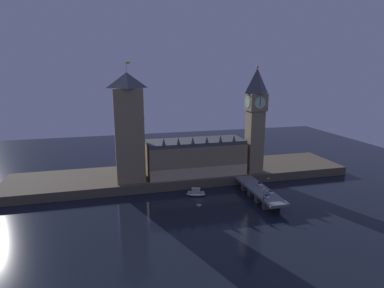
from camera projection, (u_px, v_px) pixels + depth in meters
name	position (u px, v px, depth m)	size (l,w,h in m)	color
ground_plane	(199.00, 201.00, 177.20)	(400.00, 400.00, 0.00)	black
embankment	(183.00, 174.00, 213.37)	(220.00, 42.00, 5.48)	brown
parliament_hall	(196.00, 157.00, 204.98)	(61.57, 22.65, 26.10)	#8E7A56
clock_tower	(255.00, 117.00, 203.55)	(11.76, 11.87, 67.84)	#8E7A56
victoria_tower	(129.00, 127.00, 188.36)	(16.87, 16.87, 69.83)	#8E7A56
bridge	(259.00, 192.00, 179.92)	(10.73, 46.00, 5.58)	slate
car_northbound_trail	(266.00, 196.00, 167.04)	(1.95, 3.93, 1.47)	silver
car_southbound_lead	(270.00, 192.00, 172.56)	(1.97, 4.30, 1.52)	white
car_southbound_trail	(259.00, 184.00, 185.02)	(2.11, 4.75, 1.54)	white
pedestrian_near_rail	(264.00, 198.00, 164.63)	(0.38, 0.38, 1.66)	black
pedestrian_far_rail	(244.00, 182.00, 187.78)	(0.38, 0.38, 1.60)	black
street_lamp_near	(264.00, 192.00, 163.48)	(1.34, 0.60, 6.31)	#2D3333
street_lamp_mid	(268.00, 182.00, 179.90)	(1.34, 0.60, 6.08)	#2D3333
boat_upstream	(196.00, 193.00, 183.49)	(11.43, 6.92, 4.74)	white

